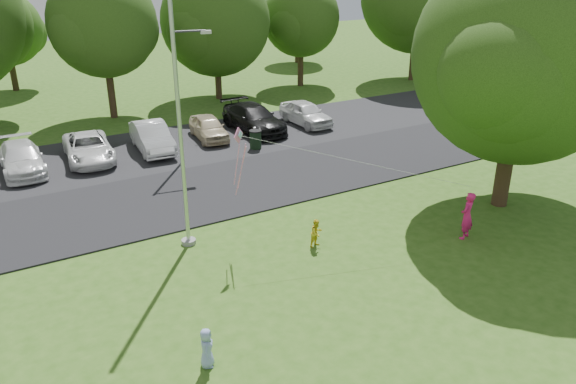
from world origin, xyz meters
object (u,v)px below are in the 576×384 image
big_tree (522,61)px  street_lamp (183,85)px  flagpole (180,129)px  kite (248,150)px  child_yellow (317,233)px  child_blue (207,348)px  woman (467,216)px  trash_can (256,140)px

big_tree → street_lamp: bearing=129.1°
flagpole → kite: size_ratio=1.35×
child_yellow → child_blue: child_blue is taller
woman → child_yellow: (-4.91, 2.12, -0.37)m
woman → street_lamp: bearing=-87.8°
woman → kite: kite is taller
child_blue → street_lamp: bearing=5.2°
street_lamp → child_yellow: bearing=-76.2°
flagpole → child_blue: bearing=-106.7°
child_yellow → trash_can: bearing=59.0°
woman → child_yellow: 5.36m
flagpole → child_yellow: bearing=-32.4°
big_tree → woman: size_ratio=5.69×
street_lamp → woman: street_lamp is taller
flagpole → big_tree: (11.97, -3.20, 1.59)m
flagpole → big_tree: flagpole is taller
flagpole → child_blue: flagpole is taller
big_tree → kite: (-10.20, 1.91, -2.23)m
trash_can → child_blue: bearing=-121.1°
big_tree → child_yellow: size_ratio=9.78×
big_tree → trash_can: bearing=115.3°
flagpole → trash_can: (6.69, 7.98, -3.65)m
woman → kite: size_ratio=0.24×
street_lamp → kite: size_ratio=0.86×
child_blue → child_yellow: bearing=-31.7°
street_lamp → woman: 13.96m
child_blue → big_tree: bearing=-53.6°
trash_can → big_tree: bearing=-64.7°
flagpole → street_lamp: bearing=69.4°
child_blue → kite: bearing=-12.4°
street_lamp → child_yellow: size_ratio=6.22×
flagpole → street_lamp: flagpole is taller
street_lamp → kite: street_lamp is taller
big_tree → kite: 10.61m
trash_can → kite: kite is taller
woman → child_yellow: woman is taller
street_lamp → child_blue: 15.26m
trash_can → child_yellow: 10.77m
child_yellow → kite: kite is taller
flagpole → trash_can: 11.04m
street_lamp → big_tree: size_ratio=0.64×
trash_can → kite: bearing=-117.9°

